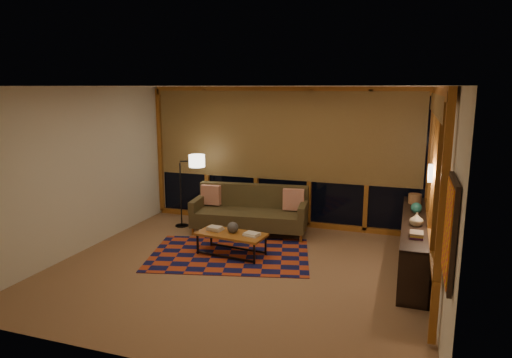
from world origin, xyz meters
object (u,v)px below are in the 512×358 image
(coffee_table, at_px, (232,244))
(bookshelf, at_px, (414,242))
(floor_lamp, at_px, (181,191))
(sofa, at_px, (250,211))

(coffee_table, relative_size, bookshelf, 0.38)
(floor_lamp, distance_m, bookshelf, 4.39)
(coffee_table, bearing_deg, sofa, 101.65)
(coffee_table, xyz_separation_m, floor_lamp, (-1.52, 1.16, 0.52))
(sofa, bearing_deg, floor_lamp, 174.21)
(coffee_table, distance_m, bookshelf, 2.85)
(coffee_table, bearing_deg, bookshelf, 16.38)
(sofa, height_order, floor_lamp, floor_lamp)
(sofa, distance_m, coffee_table, 1.22)
(coffee_table, xyz_separation_m, bookshelf, (2.80, 0.49, 0.18))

